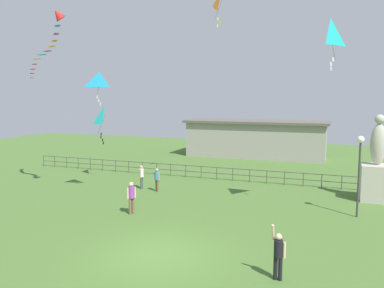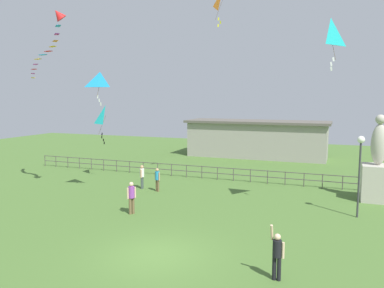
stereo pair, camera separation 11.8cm
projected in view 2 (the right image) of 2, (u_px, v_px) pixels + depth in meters
ground_plane at (157, 255)px, 14.87m from camera, size 80.00×80.00×0.00m
statue_monument at (377, 174)px, 22.50m from camera, size 1.71×1.71×5.08m
lamppost at (360, 158)px, 19.20m from camera, size 0.36×0.36×4.15m
person_0 at (131, 196)px, 20.02m from camera, size 0.32×0.45×1.70m
person_1 at (142, 175)px, 25.62m from camera, size 0.29×0.47×1.58m
person_2 at (157, 178)px, 24.85m from camera, size 0.43×0.28×1.52m
person_3 at (277, 253)px, 12.73m from camera, size 0.49×0.32×1.88m
kite_0 at (223, 0)px, 25.96m from camera, size 0.80×0.97×2.50m
kite_1 at (100, 82)px, 23.03m from camera, size 1.22×0.93×1.95m
kite_2 at (106, 116)px, 28.48m from camera, size 1.14×1.09×2.82m
kite_3 at (330, 33)px, 18.42m from camera, size 0.94×1.20×2.48m
streamer_kite at (55, 23)px, 21.95m from camera, size 6.14×4.31×3.63m
waterfront_railing at (240, 173)px, 27.84m from camera, size 36.03×0.06×0.95m
pavilion_building at (257, 139)px, 39.25m from camera, size 14.24×4.75×3.71m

